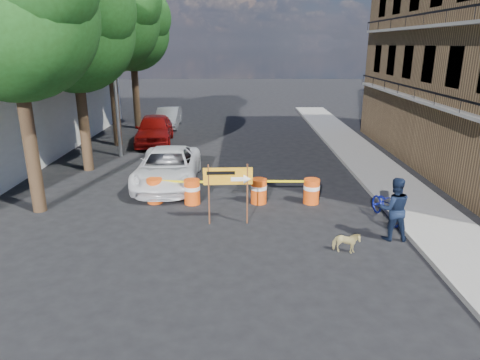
{
  "coord_description": "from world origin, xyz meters",
  "views": [
    {
      "loc": [
        0.04,
        -11.69,
        5.47
      ],
      "look_at": [
        0.07,
        1.38,
        1.3
      ],
      "focal_mm": 32.0,
      "sensor_mm": 36.0,
      "label": 1
    }
  ],
  "objects_px": {
    "barrel_far_right": "(311,191)",
    "sedan_silver": "(168,118)",
    "bicycle": "(388,193)",
    "dog": "(346,243)",
    "detour_sign": "(235,180)",
    "barrel_far_left": "(155,190)",
    "barrel_mid_right": "(259,190)",
    "sedan_red": "(154,129)",
    "suv_white": "(168,168)",
    "pedestrian": "(394,209)",
    "barrel_mid_left": "(192,191)"
  },
  "relations": [
    {
      "from": "barrel_mid_left",
      "to": "dog",
      "type": "relative_size",
      "value": 1.22
    },
    {
      "from": "pedestrian",
      "to": "sedan_silver",
      "type": "xyz_separation_m",
      "value": [
        -9.3,
        17.61,
        -0.27
      ]
    },
    {
      "from": "barrel_far_right",
      "to": "sedan_silver",
      "type": "distance_m",
      "value": 16.43
    },
    {
      "from": "pedestrian",
      "to": "sedan_silver",
      "type": "bearing_deg",
      "value": -57.83
    },
    {
      "from": "suv_white",
      "to": "bicycle",
      "type": "bearing_deg",
      "value": -27.24
    },
    {
      "from": "barrel_mid_left",
      "to": "sedan_red",
      "type": "height_order",
      "value": "sedan_red"
    },
    {
      "from": "barrel_mid_right",
      "to": "detour_sign",
      "type": "distance_m",
      "value": 2.25
    },
    {
      "from": "pedestrian",
      "to": "sedan_red",
      "type": "distance_m",
      "value": 15.68
    },
    {
      "from": "sedan_red",
      "to": "barrel_far_left",
      "type": "bearing_deg",
      "value": -84.8
    },
    {
      "from": "pedestrian",
      "to": "dog",
      "type": "height_order",
      "value": "pedestrian"
    },
    {
      "from": "barrel_mid_left",
      "to": "sedan_red",
      "type": "bearing_deg",
      "value": 108.02
    },
    {
      "from": "pedestrian",
      "to": "sedan_red",
      "type": "relative_size",
      "value": 0.39
    },
    {
      "from": "barrel_mid_left",
      "to": "barrel_far_right",
      "type": "height_order",
      "value": "same"
    },
    {
      "from": "bicycle",
      "to": "barrel_far_left",
      "type": "bearing_deg",
      "value": 158.84
    },
    {
      "from": "barrel_far_left",
      "to": "barrel_mid_left",
      "type": "height_order",
      "value": "same"
    },
    {
      "from": "bicycle",
      "to": "sedan_red",
      "type": "bearing_deg",
      "value": 121.09
    },
    {
      "from": "bicycle",
      "to": "suv_white",
      "type": "relative_size",
      "value": 0.35
    },
    {
      "from": "suv_white",
      "to": "pedestrian",
      "type": "bearing_deg",
      "value": -36.41
    },
    {
      "from": "sedan_red",
      "to": "barrel_mid_right",
      "type": "bearing_deg",
      "value": -65.63
    },
    {
      "from": "barrel_far_left",
      "to": "barrel_far_right",
      "type": "distance_m",
      "value": 5.61
    },
    {
      "from": "pedestrian",
      "to": "sedan_silver",
      "type": "distance_m",
      "value": 19.92
    },
    {
      "from": "suv_white",
      "to": "sedan_silver",
      "type": "distance_m",
      "value": 12.67
    },
    {
      "from": "barrel_far_left",
      "to": "barrel_mid_right",
      "type": "relative_size",
      "value": 1.0
    },
    {
      "from": "dog",
      "to": "suv_white",
      "type": "relative_size",
      "value": 0.14
    },
    {
      "from": "barrel_far_left",
      "to": "pedestrian",
      "type": "distance_m",
      "value": 8.09
    },
    {
      "from": "barrel_far_right",
      "to": "suv_white",
      "type": "height_order",
      "value": "suv_white"
    },
    {
      "from": "barrel_far_right",
      "to": "detour_sign",
      "type": "bearing_deg",
      "value": -146.08
    },
    {
      "from": "suv_white",
      "to": "sedan_silver",
      "type": "bearing_deg",
      "value": 97.26
    },
    {
      "from": "barrel_far_left",
      "to": "detour_sign",
      "type": "distance_m",
      "value": 3.59
    },
    {
      "from": "detour_sign",
      "to": "dog",
      "type": "distance_m",
      "value": 3.83
    },
    {
      "from": "barrel_far_left",
      "to": "detour_sign",
      "type": "xyz_separation_m",
      "value": [
        2.89,
        -1.91,
        0.97
      ]
    },
    {
      "from": "detour_sign",
      "to": "bicycle",
      "type": "distance_m",
      "value": 4.93
    },
    {
      "from": "barrel_mid_left",
      "to": "bicycle",
      "type": "xyz_separation_m",
      "value": [
        6.44,
        -1.47,
        0.44
      ]
    },
    {
      "from": "barrel_far_left",
      "to": "sedan_silver",
      "type": "distance_m",
      "value": 14.69
    },
    {
      "from": "barrel_far_left",
      "to": "sedan_silver",
      "type": "xyz_separation_m",
      "value": [
        -1.81,
        14.58,
        0.21
      ]
    },
    {
      "from": "barrel_far_left",
      "to": "dog",
      "type": "height_order",
      "value": "barrel_far_left"
    },
    {
      "from": "barrel_far_left",
      "to": "detour_sign",
      "type": "relative_size",
      "value": 0.46
    },
    {
      "from": "bicycle",
      "to": "dog",
      "type": "relative_size",
      "value": 2.49
    },
    {
      "from": "detour_sign",
      "to": "barrel_far_left",
      "type": "bearing_deg",
      "value": 143.85
    },
    {
      "from": "barrel_mid_right",
      "to": "bicycle",
      "type": "height_order",
      "value": "bicycle"
    },
    {
      "from": "detour_sign",
      "to": "suv_white",
      "type": "xyz_separation_m",
      "value": [
        -2.74,
        3.96,
        -0.72
      ]
    },
    {
      "from": "barrel_far_right",
      "to": "detour_sign",
      "type": "height_order",
      "value": "detour_sign"
    },
    {
      "from": "detour_sign",
      "to": "sedan_silver",
      "type": "height_order",
      "value": "detour_sign"
    },
    {
      "from": "barrel_mid_left",
      "to": "suv_white",
      "type": "xyz_separation_m",
      "value": [
        -1.2,
        2.19,
        0.25
      ]
    },
    {
      "from": "barrel_mid_right",
      "to": "bicycle",
      "type": "relative_size",
      "value": 0.49
    },
    {
      "from": "pedestrian",
      "to": "sedan_silver",
      "type": "height_order",
      "value": "pedestrian"
    },
    {
      "from": "detour_sign",
      "to": "sedan_red",
      "type": "distance_m",
      "value": 12.44
    },
    {
      "from": "bicycle",
      "to": "dog",
      "type": "distance_m",
      "value": 3.03
    },
    {
      "from": "dog",
      "to": "sedan_silver",
      "type": "distance_m",
      "value": 20.06
    },
    {
      "from": "pedestrian",
      "to": "detour_sign",
      "type": "bearing_deg",
      "value": -9.46
    }
  ]
}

